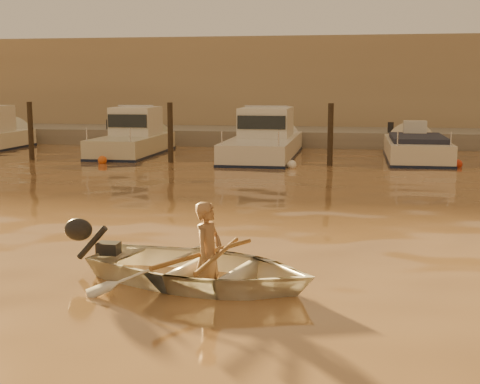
% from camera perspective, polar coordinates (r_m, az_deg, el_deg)
% --- Properties ---
extents(ground_plane, '(160.00, 160.00, 0.00)m').
position_cam_1_polar(ground_plane, '(8.23, 5.37, -9.35)').
color(ground_plane, '#95623B').
rests_on(ground_plane, ground).
extents(dinghy, '(3.60, 2.96, 0.65)m').
position_cam_1_polar(dinghy, '(8.87, -3.30, -6.56)').
color(dinghy, silver).
rests_on(dinghy, ground_plane).
extents(person, '(0.46, 0.58, 1.41)m').
position_cam_1_polar(person, '(8.78, -2.73, -5.38)').
color(person, '#906948').
rests_on(person, dinghy).
extents(outboard_motor, '(0.97, 0.62, 0.70)m').
position_cam_1_polar(outboard_motor, '(9.63, -11.25, -5.00)').
color(outboard_motor, black).
rests_on(outboard_motor, dinghy).
extents(oar_port, '(0.16, 2.10, 0.13)m').
position_cam_1_polar(oar_port, '(8.71, -1.85, -5.38)').
color(oar_port, brown).
rests_on(oar_port, dinghy).
extents(oar_starboard, '(0.94, 1.93, 0.13)m').
position_cam_1_polar(oar_starboard, '(8.80, -3.02, -5.24)').
color(oar_starboard, brown).
rests_on(oar_starboard, dinghy).
extents(moored_boat_1, '(1.92, 5.83, 1.75)m').
position_cam_1_polar(moored_boat_1, '(25.22, -9.20, 4.59)').
color(moored_boat_1, beige).
rests_on(moored_boat_1, ground_plane).
extents(moored_boat_2, '(2.23, 7.49, 1.75)m').
position_cam_1_polar(moored_boat_2, '(24.08, 2.04, 4.49)').
color(moored_boat_2, silver).
rests_on(moored_boat_2, ground_plane).
extents(moored_boat_3, '(2.01, 5.81, 0.95)m').
position_cam_1_polar(moored_boat_3, '(24.00, 14.81, 3.21)').
color(moored_boat_3, beige).
rests_on(moored_boat_3, ground_plane).
extents(piling_0, '(0.18, 0.18, 2.20)m').
position_cam_1_polar(piling_0, '(24.31, -17.42, 4.77)').
color(piling_0, '#2D2319').
rests_on(piling_0, ground_plane).
extents(piling_1, '(0.18, 0.18, 2.20)m').
position_cam_1_polar(piling_1, '(22.48, -5.96, 4.81)').
color(piling_1, '#2D2319').
rests_on(piling_1, ground_plane).
extents(piling_2, '(0.18, 0.18, 2.20)m').
position_cam_1_polar(piling_2, '(21.66, 7.71, 4.61)').
color(piling_2, '#2D2319').
rests_on(piling_2, ground_plane).
extents(fender_b, '(0.30, 0.30, 0.30)m').
position_cam_1_polar(fender_b, '(22.65, -11.67, 2.67)').
color(fender_b, '#DB5A19').
rests_on(fender_b, ground_plane).
extents(fender_c, '(0.30, 0.30, 0.30)m').
position_cam_1_polar(fender_c, '(21.00, 4.44, 2.33)').
color(fender_c, white).
rests_on(fender_c, ground_plane).
extents(fender_d, '(0.30, 0.30, 0.30)m').
position_cam_1_polar(fender_d, '(22.22, 18.08, 2.27)').
color(fender_d, red).
rests_on(fender_d, ground_plane).
extents(quay, '(52.00, 4.00, 1.00)m').
position_cam_1_polar(quay, '(29.39, 8.63, 4.32)').
color(quay, gray).
rests_on(quay, ground_plane).
extents(waterfront_building, '(46.00, 7.00, 4.80)m').
position_cam_1_polar(waterfront_building, '(34.79, 8.91, 8.77)').
color(waterfront_building, '#9E8466').
rests_on(waterfront_building, quay).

